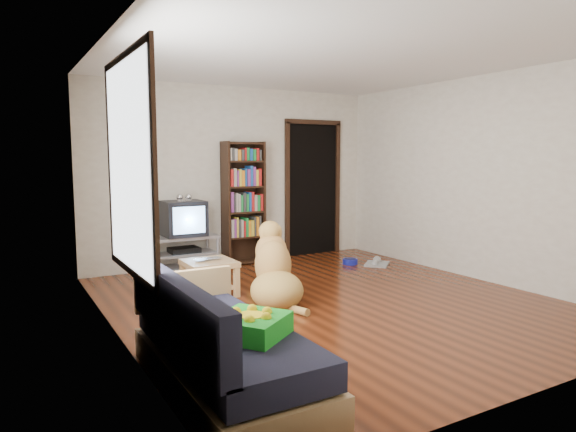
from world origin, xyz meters
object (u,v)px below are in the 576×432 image
green_cushion (251,326)px  grey_rag (377,264)px  dog (274,273)px  coffee_table (209,271)px  crt_tv (183,218)px  laptop (210,260)px  tv_stand (184,252)px  sofa (219,351)px  bookshelf (243,196)px  dog_bowl (350,261)px

green_cushion → grey_rag: bearing=4.5°
dog → coffee_table: bearing=127.8°
green_cushion → crt_tv: 3.99m
laptop → dog: dog is taller
grey_rag → green_cushion: bearing=-140.2°
tv_stand → sofa: sofa is taller
crt_tv → bookshelf: 0.99m
sofa → dog: size_ratio=1.64×
dog → laptop: bearing=129.1°
green_cushion → dog: size_ratio=0.38×
laptop → bookshelf: bearing=44.8°
bookshelf → dog: (-0.60, -2.07, -0.67)m
crt_tv → coffee_table: (-0.15, -1.36, -0.46)m
dog_bowl → laptop: bearing=-166.0°
laptop → tv_stand: 1.38m
green_cushion → tv_stand: green_cushion is taller
dog_bowl → grey_rag: size_ratio=0.55×
dog_bowl → dog: dog is taller
sofa → dog: (1.32, 1.66, 0.07)m
sofa → green_cushion: bearing=-62.5°
laptop → dog: 0.79m
grey_rag → bookshelf: size_ratio=0.22×
laptop → sofa: bearing=-118.1°
coffee_table → tv_stand: bearing=83.5°
green_cushion → bookshelf: (1.80, 3.96, 0.51)m
crt_tv → sofa: 3.81m
laptop → grey_rag: size_ratio=0.78×
green_cushion → sofa: bearing=82.2°
grey_rag → dog: (-2.24, -0.97, 0.31)m
green_cushion → crt_tv: size_ratio=0.72×
grey_rag → dog: size_ratio=0.36×
dog_bowl → dog: size_ratio=0.20×
sofa → coffee_table: size_ratio=3.27×
green_cushion → sofa: sofa is taller
grey_rag → tv_stand: (-2.58, 1.01, 0.25)m
dog_bowl → sofa: (-3.26, -2.87, 0.22)m
tv_stand → dog: (0.35, -1.97, 0.06)m
laptop → dog_bowl: size_ratio=1.42×
green_cushion → sofa: size_ratio=0.23×
grey_rag → dog_bowl: bearing=140.2°
dog_bowl → grey_rag: bearing=-39.8°
green_cushion → dog_bowl: size_ratio=1.89×
green_cushion → grey_rag: size_ratio=1.04×
coffee_table → dog: 0.81m
green_cushion → coffee_table: size_ratio=0.76×
laptop → tv_stand: tv_stand is taller
tv_stand → grey_rag: bearing=-21.3°
grey_rag → coffee_table: size_ratio=0.73×
crt_tv → sofa: bearing=-104.9°
laptop → crt_tv: (0.15, 1.39, 0.33)m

